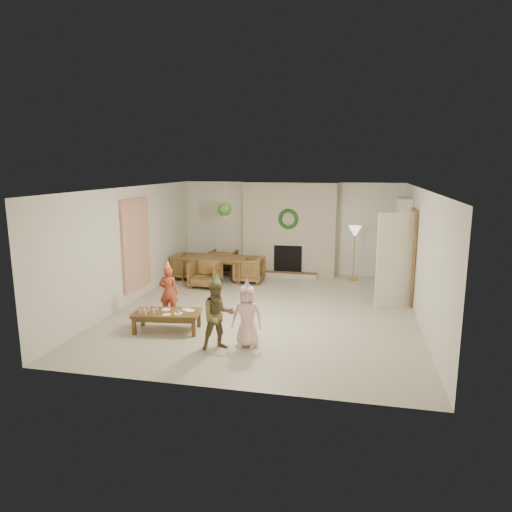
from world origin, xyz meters
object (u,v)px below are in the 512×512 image
(dining_chair_right, at_px, (249,269))
(child_plaid, at_px, (218,316))
(dining_chair_near, at_px, (205,274))
(dining_table, at_px, (215,269))
(dining_chair_left, at_px, (188,266))
(child_red, at_px, (169,292))
(child_pink, at_px, (247,316))
(coffee_table_top, at_px, (167,313))
(dining_chair_far, at_px, (223,262))

(dining_chair_right, height_order, child_plaid, child_plaid)
(dining_chair_near, xyz_separation_m, dining_chair_right, (0.94, 0.72, 0.00))
(dining_chair_near, height_order, child_plaid, child_plaid)
(dining_table, bearing_deg, dining_chair_left, -180.00)
(dining_chair_right, distance_m, child_red, 3.22)
(dining_chair_near, height_order, child_pink, child_pink)
(coffee_table_top, xyz_separation_m, child_pink, (1.57, -0.38, 0.18))
(coffee_table_top, height_order, child_plaid, child_plaid)
(dining_chair_left, xyz_separation_m, coffee_table_top, (1.02, -3.84, 0.01))
(dining_chair_right, distance_m, child_pink, 4.30)
(dining_table, distance_m, child_plaid, 4.66)
(dining_chair_left, bearing_deg, dining_chair_near, -135.00)
(child_plaid, distance_m, child_pink, 0.49)
(dining_chair_far, xyz_separation_m, dining_chair_right, (0.91, -0.76, 0.00))
(child_pink, bearing_deg, dining_chair_right, 100.66)
(dining_chair_far, distance_m, dining_chair_right, 1.18)
(dining_chair_near, bearing_deg, child_red, -87.93)
(coffee_table_top, bearing_deg, dining_chair_right, 72.60)
(dining_chair_far, height_order, child_pink, child_pink)
(dining_table, xyz_separation_m, dining_chair_right, (0.92, -0.02, 0.03))
(dining_chair_left, bearing_deg, coffee_table_top, -163.93)
(dining_chair_far, bearing_deg, coffee_table_top, 94.53)
(dining_chair_right, bearing_deg, dining_chair_near, -51.34)
(child_plaid, bearing_deg, dining_chair_near, 80.27)
(dining_chair_near, xyz_separation_m, child_pink, (1.88, -3.47, 0.19))
(dining_chair_near, bearing_deg, dining_chair_left, 135.00)
(dining_table, relative_size, child_plaid, 1.48)
(dining_chair_left, bearing_deg, dining_chair_right, -90.00)
(dining_chair_far, xyz_separation_m, coffee_table_top, (0.27, -4.56, 0.01))
(dining_chair_left, relative_size, dining_chair_right, 1.00)
(dining_chair_far, xyz_separation_m, dining_chair_left, (-0.75, -0.72, 0.00))
(coffee_table_top, relative_size, child_pink, 1.14)
(dining_chair_near, relative_size, child_plaid, 0.63)
(dining_chair_left, relative_size, child_plaid, 0.63)
(dining_chair_right, bearing_deg, child_plaid, 7.68)
(coffee_table_top, bearing_deg, child_plaid, -35.80)
(dining_table, xyz_separation_m, dining_chair_left, (-0.74, 0.01, 0.03))
(dining_chair_far, relative_size, dining_chair_left, 1.00)
(dining_chair_right, xyz_separation_m, child_red, (-0.90, -3.09, 0.19))
(dining_table, height_order, dining_chair_far, dining_chair_far)
(dining_table, xyz_separation_m, coffee_table_top, (0.29, -3.82, 0.04))
(dining_chair_far, xyz_separation_m, child_pink, (1.85, -4.94, 0.19))
(dining_chair_far, height_order, dining_chair_right, same)
(dining_chair_near, xyz_separation_m, child_red, (0.04, -2.37, 0.19))
(dining_chair_far, relative_size, dining_chair_right, 1.00)
(dining_chair_near, distance_m, dining_chair_left, 1.04)
(child_plaid, height_order, child_pink, child_plaid)
(dining_table, bearing_deg, dining_chair_far, 90.00)
(dining_chair_far, relative_size, coffee_table_top, 0.61)
(dining_chair_near, bearing_deg, child_plaid, -67.50)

